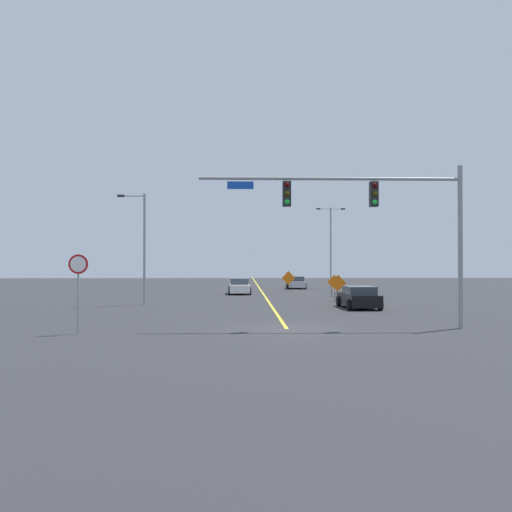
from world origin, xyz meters
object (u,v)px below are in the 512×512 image
construction_sign_right_lane (334,283)px  car_white_distant (239,287)px  construction_sign_left_lane (338,284)px  street_lamp_mid_left (142,243)px  car_silver_approaching (296,283)px  traffic_signal_assembly (374,208)px  street_lamp_mid_right (331,241)px  construction_sign_median_near (288,279)px  stop_sign (78,278)px  car_black_near (359,298)px

construction_sign_right_lane → car_white_distant: size_ratio=0.45×
construction_sign_right_lane → construction_sign_left_lane: size_ratio=0.94×
street_lamp_mid_left → car_silver_approaching: 24.69m
traffic_signal_assembly → construction_sign_right_lane: (1.88, 20.23, -3.95)m
street_lamp_mid_right → construction_sign_left_lane: 19.04m
street_lamp_mid_right → construction_sign_right_lane: (-2.09, -13.85, -3.96)m
street_lamp_mid_left → car_white_distant: bearing=61.9°
construction_sign_median_near → construction_sign_right_lane: 8.80m
street_lamp_mid_left → construction_sign_left_lane: size_ratio=3.84×
construction_sign_median_near → car_white_distant: 6.37m
traffic_signal_assembly → street_lamp_mid_right: size_ratio=1.28×
street_lamp_mid_left → construction_sign_left_lane: bearing=13.1°
stop_sign → car_black_near: (13.46, 11.03, -1.53)m
traffic_signal_assembly → construction_sign_left_lane: (1.34, 15.62, -3.87)m
construction_sign_right_lane → street_lamp_mid_right: bearing=81.4°
car_silver_approaching → car_black_near: car_black_near is taller
construction_sign_right_lane → car_black_near: construction_sign_right_lane is taller
street_lamp_mid_left → construction_sign_left_lane: (13.42, 3.13, -2.85)m
street_lamp_mid_left → car_black_near: 14.28m
traffic_signal_assembly → street_lamp_mid_right: 34.31m
construction_sign_right_lane → construction_sign_left_lane: (-0.54, -4.61, 0.08)m
car_black_near → construction_sign_right_lane: bearing=88.0°
street_lamp_mid_right → construction_sign_median_near: (-5.05, -5.56, -3.87)m
street_lamp_mid_left → car_black_near: bearing=-11.3°
construction_sign_median_near → car_silver_approaching: 5.31m
street_lamp_mid_right → car_silver_approaching: size_ratio=2.24×
street_lamp_mid_right → construction_sign_right_lane: size_ratio=4.87×
construction_sign_right_lane → car_black_near: (-0.36, -10.46, -0.47)m
stop_sign → car_silver_approaching: bearing=70.8°
stop_sign → construction_sign_left_lane: stop_sign is taller
stop_sign → car_silver_approaching: 36.98m
car_silver_approaching → car_white_distant: size_ratio=0.97×
construction_sign_left_lane → construction_sign_right_lane: bearing=83.4°
construction_sign_right_lane → car_silver_approaching: bearing=97.2°
construction_sign_median_near → construction_sign_right_lane: size_ratio=1.10×
street_lamp_mid_left → car_silver_approaching: bearing=59.9°
traffic_signal_assembly → construction_sign_left_lane: bearing=85.1°
construction_sign_left_lane → car_white_distant: construction_sign_left_lane is taller
construction_sign_left_lane → car_black_near: construction_sign_left_lane is taller
traffic_signal_assembly → street_lamp_mid_right: bearing=83.4°
street_lamp_mid_right → traffic_signal_assembly: bearing=-96.6°
construction_sign_median_near → construction_sign_left_lane: construction_sign_median_near is taller
construction_sign_left_lane → car_silver_approaching: construction_sign_left_lane is taller
street_lamp_mid_right → construction_sign_median_near: 8.45m
traffic_signal_assembly → car_black_near: bearing=81.2°
stop_sign → street_lamp_mid_right: street_lamp_mid_right is taller
car_silver_approaching → car_white_distant: car_white_distant is taller
stop_sign → construction_sign_median_near: 31.71m
traffic_signal_assembly → construction_sign_right_lane: 20.69m
stop_sign → traffic_signal_assembly: bearing=6.0°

